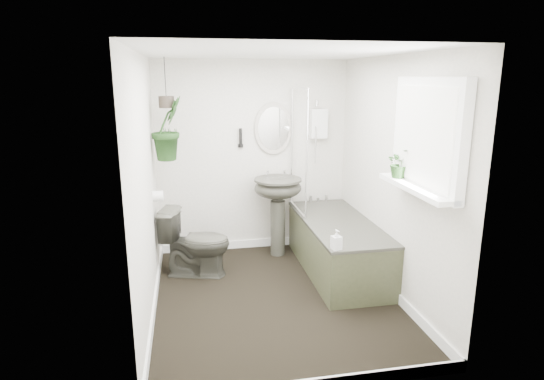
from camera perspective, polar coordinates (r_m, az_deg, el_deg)
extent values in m
cube|color=black|center=(4.57, 0.36, -13.45)|extent=(2.30, 2.80, 0.02)
cube|color=white|center=(4.06, 0.41, 16.98)|extent=(2.30, 2.80, 0.02)
cube|color=silver|center=(5.53, -2.43, 4.12)|extent=(2.30, 0.02, 2.30)
cube|color=silver|center=(2.85, 5.85, -5.52)|extent=(2.30, 0.02, 2.30)
cube|color=silver|center=(4.11, -15.69, 0.13)|extent=(0.02, 2.80, 2.30)
cube|color=silver|center=(4.53, 14.94, 1.43)|extent=(0.02, 2.80, 2.30)
cube|color=white|center=(4.55, 0.36, -12.78)|extent=(2.30, 2.80, 0.10)
cube|color=white|center=(5.58, 5.88, 8.29)|extent=(0.20, 0.10, 0.35)
ellipsoid|color=#B6AD9F|center=(5.48, 0.20, 7.74)|extent=(0.46, 0.03, 0.62)
cylinder|color=black|center=(5.43, -3.96, 6.57)|extent=(0.04, 0.04, 0.22)
cylinder|color=white|center=(4.84, -14.13, -0.76)|extent=(0.11, 0.11, 0.11)
cube|color=white|center=(3.80, 18.97, 6.47)|extent=(0.08, 1.00, 0.90)
cube|color=white|center=(3.84, 17.56, 0.27)|extent=(0.18, 1.00, 0.04)
cube|color=white|center=(3.78, 18.37, 6.48)|extent=(0.01, 0.86, 0.76)
imported|color=#34342C|center=(4.99, -9.52, -6.46)|extent=(0.81, 0.59, 0.74)
imported|color=black|center=(4.07, 15.73, 3.28)|extent=(0.25, 0.22, 0.26)
imported|color=black|center=(4.96, -12.93, 7.54)|extent=(0.47, 0.47, 0.67)
imported|color=black|center=(4.16, 8.09, -6.19)|extent=(0.10, 0.10, 0.18)
cylinder|color=#302820|center=(4.94, -13.11, 10.71)|extent=(0.16, 0.16, 0.12)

